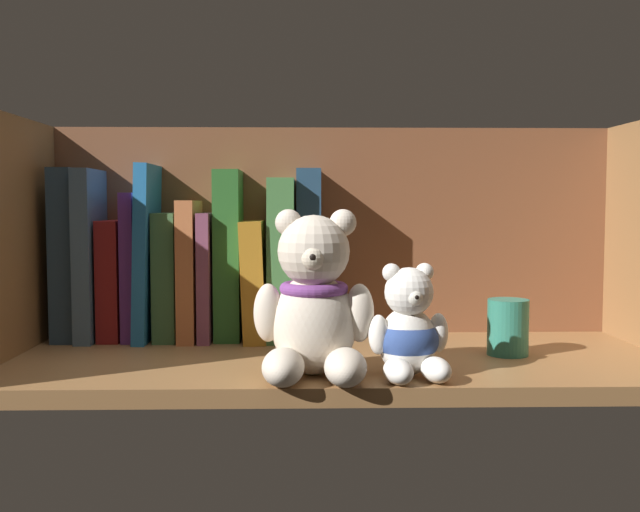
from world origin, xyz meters
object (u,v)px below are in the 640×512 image
book_5 (170,275)px  book_7 (209,275)px  book_8 (230,254)px  book_10 (281,258)px  teddy_bear_larger (314,305)px  book_3 (135,266)px  book_11 (308,254)px  teddy_bear_smaller (409,332)px  book_4 (150,252)px  book_2 (116,279)px  book_9 (256,279)px  book_1 (94,254)px  book_6 (192,269)px  pillar_candle (508,327)px  book_0 (72,254)px

book_5 → book_7: bearing=0.0°
book_8 → book_10: (7.14, 0.00, -0.57)cm
teddy_bear_larger → book_3: bearing=135.6°
book_11 → teddy_bear_smaller: bearing=-66.4°
book_4 → book_8: 10.89cm
book_2 → book_9: (19.17, 0.00, -0.03)cm
book_1 → book_4: bearing=0.0°
book_4 → book_6: bearing=0.0°
book_3 → book_8: bearing=0.0°
book_7 → book_1: bearing=180.0°
book_2 → teddy_bear_smaller: (36.98, -24.06, -3.33)cm
book_9 → book_2: bearing=180.0°
book_1 → book_6: bearing=0.0°
book_1 → book_7: 15.94cm
book_10 → book_9: bearing=180.0°
book_6 → book_3: bearing=180.0°
teddy_bear_larger → pillar_candle: teddy_bear_larger is taller
book_6 → book_9: bearing=0.0°
book_0 → teddy_bear_smaller: size_ratio=1.91×
book_7 → teddy_bear_smaller: (24.25, -24.06, -3.84)cm
book_7 → book_11: (13.76, 0.00, 2.96)cm
book_7 → teddy_bear_larger: size_ratio=0.96×
pillar_candle → book_7: bearing=160.9°
book_8 → book_11: bearing=0.0°
book_7 → book_8: book_8 is taller
book_1 → book_10: bearing=0.0°
book_3 → book_10: bearing=0.0°
book_3 → book_4: size_ratio=0.84×
book_0 → book_6: book_0 is taller
book_1 → teddy_bear_smaller: (39.92, -24.06, -6.75)cm
book_0 → book_2: 6.90cm
book_11 → teddy_bear_larger: (0.36, -23.68, -3.94)cm
book_2 → teddy_bear_smaller: book_2 is taller
book_2 → book_9: 19.17cm
book_0 → pillar_candle: size_ratio=3.39×
book_3 → book_11: bearing=0.0°
book_2 → book_11: bearing=0.0°
book_7 → book_10: bearing=0.0°
book_0 → book_4: 10.69cm
book_5 → book_11: size_ratio=0.74×
book_9 → pillar_candle: 34.49cm
book_3 → teddy_bear_larger: size_ratio=1.11×
book_6 → teddy_bear_larger: bearing=-55.2°
book_4 → book_10: (18.02, 0.00, -0.93)cm
book_6 → book_8: bearing=0.0°
pillar_candle → book_0: bearing=166.9°
book_0 → teddy_bear_smaller: (42.93, -24.06, -6.82)cm
book_5 → pillar_candle: 45.53cm
book_7 → teddy_bear_smaller: book_7 is taller
book_4 → book_6: (5.68, 0.00, -2.40)cm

